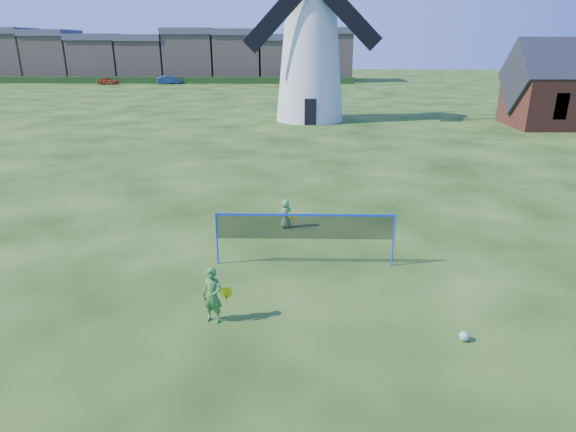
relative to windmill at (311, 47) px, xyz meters
The scene contains 10 objects.
ground 28.95m from the windmill, 92.71° to the right, with size 220.00×220.00×0.00m, color black.
windmill is the anchor object (origin of this frame).
badminton_net 28.18m from the windmill, 91.38° to the right, with size 5.05×0.05×1.55m.
player_girl 31.40m from the windmill, 95.13° to the right, with size 0.70×0.44×1.32m.
player_boy 25.41m from the windmill, 92.98° to the right, with size 0.64×0.46×1.00m.
play_ball 32.13m from the windmill, 85.06° to the right, with size 0.22×0.22×0.22m, color green.
terraced_houses 49.36m from the windmill, 117.74° to the left, with size 61.13×8.40×8.34m.
hedge 44.62m from the windmill, 121.79° to the left, with size 62.00×0.80×1.00m, color #193814.
car_left 46.55m from the windmill, 130.48° to the left, with size 1.28×3.18×1.09m, color #9F3C1C.
car_right 42.51m from the windmill, 119.94° to the left, with size 1.31×3.75×1.24m, color navy.
Camera 1 is at (0.49, -12.16, 6.03)m, focal length 30.25 mm.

